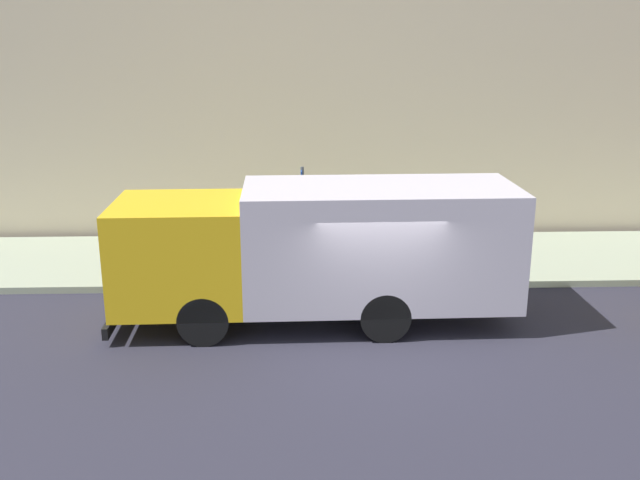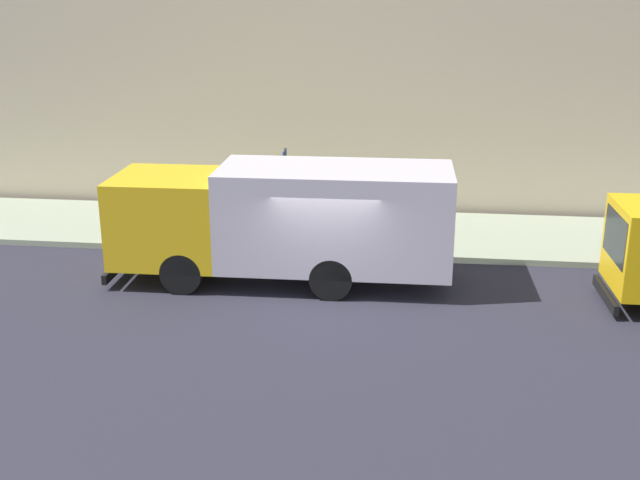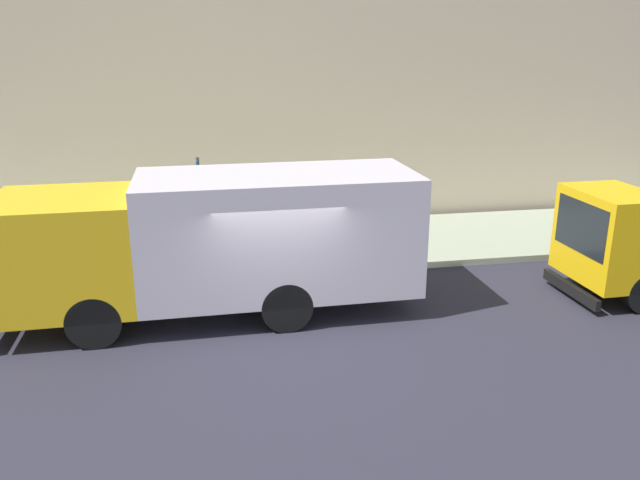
% 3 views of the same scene
% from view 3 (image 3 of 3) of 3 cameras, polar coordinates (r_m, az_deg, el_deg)
% --- Properties ---
extents(ground, '(80.00, 80.00, 0.00)m').
position_cam_3_polar(ground, '(12.49, -3.51, -8.37)').
color(ground, '#292834').
extents(sidewalk, '(4.37, 30.00, 0.17)m').
position_cam_3_polar(sidewalk, '(17.27, -5.60, -0.70)').
color(sidewalk, '#99A289').
rests_on(sidewalk, ground).
extents(building_facade, '(0.50, 30.00, 12.72)m').
position_cam_3_polar(building_facade, '(19.12, -6.93, 20.10)').
color(building_facade, beige).
rests_on(building_facade, ground).
extents(large_utility_truck, '(2.63, 8.42, 2.93)m').
position_cam_3_polar(large_utility_truck, '(12.92, -9.31, 0.16)').
color(large_utility_truck, yellow).
rests_on(large_utility_truck, ground).
extents(pedestrian_walking, '(0.41, 0.41, 1.75)m').
position_cam_3_polar(pedestrian_walking, '(16.46, -9.11, 1.93)').
color(pedestrian_walking, brown).
rests_on(pedestrian_walking, sidewalk).
extents(traffic_cone_orange, '(0.43, 0.43, 0.61)m').
position_cam_3_polar(traffic_cone_orange, '(15.82, -22.19, -2.18)').
color(traffic_cone_orange, orange).
rests_on(traffic_cone_orange, sidewalk).
extents(street_sign_post, '(0.44, 0.08, 2.77)m').
position_cam_3_polar(street_sign_post, '(15.02, -10.84, 3.08)').
color(street_sign_post, '#4C5156').
rests_on(street_sign_post, sidewalk).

